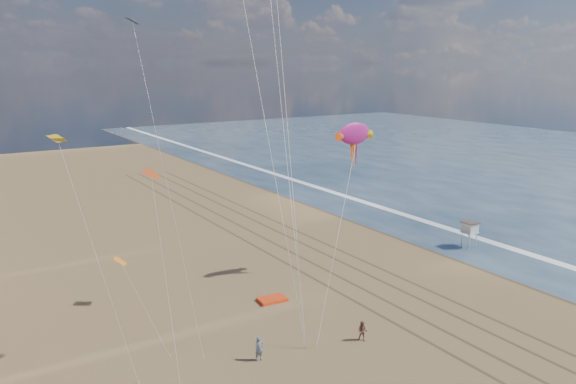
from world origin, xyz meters
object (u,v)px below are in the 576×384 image
Objects in this scene: kite_flyer_a at (259,349)px; grounded_kite at (272,299)px; kite_flyer_b at (363,331)px; show_kite at (354,134)px; lifeguard_stand at (470,228)px.

grounded_kite is at bearing 52.06° from kite_flyer_a.
grounded_kite is 1.53× the size of kite_flyer_b.
grounded_kite is 10.34m from kite_flyer_a.
kite_flyer_b is (8.06, -1.68, -0.12)m from kite_flyer_a.
show_kite is at bearing 29.13° from kite_flyer_a.
kite_flyer_b is (-24.71, -10.79, -1.53)m from lifeguard_stand.
lifeguard_stand is 26.83m from grounded_kite.
show_kite is at bearing 177.99° from lifeguard_stand.
grounded_kite is 1.34× the size of kite_flyer_a.
lifeguard_stand reaches higher than grounded_kite.
lifeguard_stand is 1.65× the size of kite_flyer_a.
show_kite is at bearing 12.96° from grounded_kite.
lifeguard_stand is at bearing 76.21° from kite_flyer_b.
lifeguard_stand is 27.01m from kite_flyer_b.
show_kite reaches higher than lifeguard_stand.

